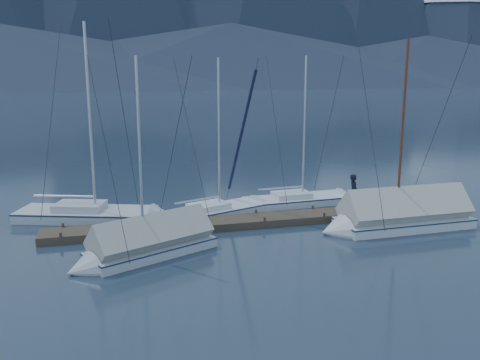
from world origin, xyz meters
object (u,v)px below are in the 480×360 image
object	(u,v)px
sailboat_open_left	(107,216)
person	(354,192)
sailboat_covered_near	(394,219)
sailboat_open_mid	(227,210)
sailboat_covered_far	(141,247)
sailboat_open_right	(310,200)

from	to	relation	value
sailboat_open_left	person	bearing A→B (deg)	-12.12
person	sailboat_covered_near	bearing A→B (deg)	-134.96
sailboat_open_mid	sailboat_covered_far	size ratio (longest dim) A/B	1.01
sailboat_open_right	sailboat_covered_far	size ratio (longest dim) A/B	1.03
sailboat_open_left	sailboat_open_mid	distance (m)	6.00
sailboat_open_left	sailboat_covered_near	world-z (taller)	sailboat_open_left
sailboat_open_mid	sailboat_covered_far	world-z (taller)	sailboat_open_mid
sailboat_covered_near	sailboat_covered_far	bearing A→B (deg)	-176.01
person	sailboat_open_mid	bearing A→B (deg)	93.95
sailboat_covered_near	person	world-z (taller)	sailboat_covered_near
sailboat_covered_near	person	size ratio (longest dim) A/B	5.22
sailboat_open_right	sailboat_open_left	bearing A→B (deg)	-177.68
sailboat_open_right	sailboat_covered_far	distance (m)	11.44
sailboat_covered_far	person	bearing A→B (deg)	16.22
sailboat_open_left	sailboat_open_right	world-z (taller)	sailboat_open_left
sailboat_open_left	sailboat_open_mid	size ratio (longest dim) A/B	1.20
sailboat_open_left	sailboat_covered_near	distance (m)	13.76
sailboat_covered_near	sailboat_open_mid	bearing A→B (deg)	146.84
sailboat_covered_near	sailboat_covered_far	world-z (taller)	sailboat_covered_near
sailboat_open_right	sailboat_covered_far	xyz separation A→B (m)	(-9.66, -6.13, 0.26)
sailboat_open_mid	person	world-z (taller)	sailboat_open_mid
sailboat_open_right	sailboat_covered_near	distance (m)	5.67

